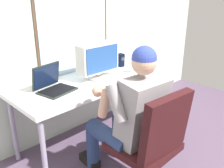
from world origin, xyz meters
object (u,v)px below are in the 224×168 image
Objects in this scene: desk at (94,84)px; crt_monitor at (98,58)px; laptop at (52,84)px; wine_glass at (135,64)px; desk_speaker at (121,60)px; person_seated at (130,115)px; office_chair at (153,140)px.

crt_monitor is at bearing 6.26° from desk.
laptop is (-0.55, 0.03, -0.15)m from crt_monitor.
wine_glass is at bearing -17.93° from desk.
desk is at bearing -166.96° from desk_speaker.
desk is at bearing 73.11° from person_seated.
office_chair is 1.09m from crt_monitor.
person_seated is (-0.21, -0.70, -0.03)m from desk.
person_seated is at bearing -142.10° from wine_glass.
laptop reaches higher than wine_glass.
wine_glass is (0.69, 0.54, 0.19)m from person_seated.
office_chair is 1.12m from wine_glass.
desk is 0.58m from desk_speaker.
desk_speaker is at bearing 4.75° from laptop.
desk_speaker is at bearing 76.98° from wine_glass.
desk is 3.74× the size of crt_monitor.
crt_monitor reaches higher than desk.
wine_glass is at bearing -103.02° from desk_speaker.
crt_monitor is (0.30, 0.97, 0.42)m from office_chair.
wine_glass is (0.96, -0.20, 0.03)m from laptop.
person_seated is at bearing -106.89° from desk.
office_chair is at bearing -103.59° from desk.
wine_glass is (0.42, -0.16, -0.12)m from crt_monitor.
laptop is 2.28× the size of desk_speaker.
person_seated is 2.70× the size of crt_monitor.
laptop reaches higher than office_chair.
desk_speaker reaches higher than wine_glass.
laptop is 2.58× the size of wine_glass.
laptop is (-0.48, 0.04, 0.12)m from desk.
wine_glass is at bearing -11.56° from laptop.
laptop is at bearing 175.11° from desk.
desk is 1.39× the size of person_seated.
wine_glass is 0.88× the size of desk_speaker.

